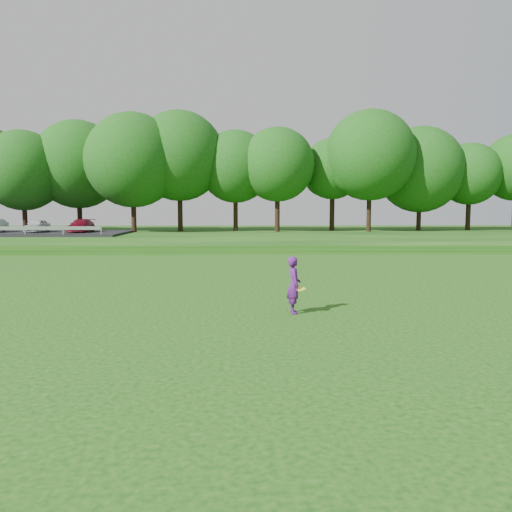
{
  "coord_description": "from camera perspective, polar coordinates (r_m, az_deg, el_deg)",
  "views": [
    {
      "loc": [
        -1.19,
        -13.23,
        3.13
      ],
      "look_at": [
        -0.68,
        5.19,
        1.3
      ],
      "focal_mm": 35.0,
      "sensor_mm": 36.0,
      "label": 1
    }
  ],
  "objects": [
    {
      "name": "walking_path",
      "position": [
        33.4,
        0.47,
        0.33
      ],
      "size": [
        130.0,
        1.6,
        0.04
      ],
      "primitive_type": "cube",
      "color": "gray",
      "rests_on": "ground"
    },
    {
      "name": "treeline",
      "position": [
        51.49,
        -0.25,
        11.22
      ],
      "size": [
        104.0,
        7.0,
        15.0
      ],
      "primitive_type": null,
      "color": "#154810",
      "rests_on": "berm"
    },
    {
      "name": "berm",
      "position": [
        47.33,
        -0.13,
        2.25
      ],
      "size": [
        130.0,
        30.0,
        0.6
      ],
      "primitive_type": "cube",
      "color": "#0E3F0C",
      "rests_on": "ground"
    },
    {
      "name": "ground",
      "position": [
        13.65,
        3.49,
        -7.6
      ],
      "size": [
        140.0,
        140.0,
        0.0
      ],
      "primitive_type": "plane",
      "color": "#0E3F0C",
      "rests_on": "ground"
    },
    {
      "name": "woman",
      "position": [
        14.68,
        4.34,
        -3.32
      ],
      "size": [
        0.55,
        0.65,
        1.68
      ],
      "color": "#52186C",
      "rests_on": "ground"
    }
  ]
}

